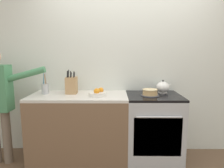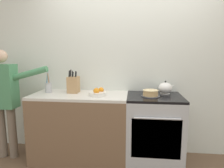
# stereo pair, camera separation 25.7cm
# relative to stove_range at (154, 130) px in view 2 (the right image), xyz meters

# --- Properties ---
(wall_back) EXTENTS (8.00, 0.04, 2.60)m
(wall_back) POSITION_rel_stove_range_xyz_m (-0.32, 0.33, 0.84)
(wall_back) COLOR silver
(wall_back) RESTS_ON ground_plane
(counter_cabinet) EXTENTS (1.28, 0.62, 0.92)m
(counter_cabinet) POSITION_rel_stove_range_xyz_m (-0.99, 0.00, -0.00)
(counter_cabinet) COLOR brown
(counter_cabinet) RESTS_ON ground_plane
(stove_range) EXTENTS (0.71, 0.66, 0.92)m
(stove_range) POSITION_rel_stove_range_xyz_m (0.00, 0.00, 0.00)
(stove_range) COLOR #B7BABF
(stove_range) RESTS_ON ground_plane
(layer_cake) EXTENTS (0.24, 0.24, 0.08)m
(layer_cake) POSITION_rel_stove_range_xyz_m (-0.06, -0.04, 0.50)
(layer_cake) COLOR #4C4C51
(layer_cake) RESTS_ON stove_range
(tea_kettle) EXTENTS (0.22, 0.18, 0.18)m
(tea_kettle) POSITION_rel_stove_range_xyz_m (0.15, 0.16, 0.53)
(tea_kettle) COLOR white
(tea_kettle) RESTS_ON stove_range
(knife_block) EXTENTS (0.14, 0.16, 0.32)m
(knife_block) POSITION_rel_stove_range_xyz_m (-1.10, 0.10, 0.57)
(knife_block) COLOR tan
(knife_block) RESTS_ON counter_cabinet
(utensil_crock) EXTENTS (0.09, 0.09, 0.31)m
(utensil_crock) POSITION_rel_stove_range_xyz_m (-1.45, 0.06, 0.54)
(utensil_crock) COLOR #B7BABF
(utensil_crock) RESTS_ON counter_cabinet
(fruit_bowl) EXTENTS (0.23, 0.23, 0.11)m
(fruit_bowl) POSITION_rel_stove_range_xyz_m (-0.74, -0.06, 0.49)
(fruit_bowl) COLOR silver
(fruit_bowl) RESTS_ON counter_cabinet
(person_baker) EXTENTS (0.89, 0.20, 1.51)m
(person_baker) POSITION_rel_stove_range_xyz_m (-2.02, -0.08, 0.43)
(person_baker) COLOR #7A6B5B
(person_baker) RESTS_ON ground_plane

